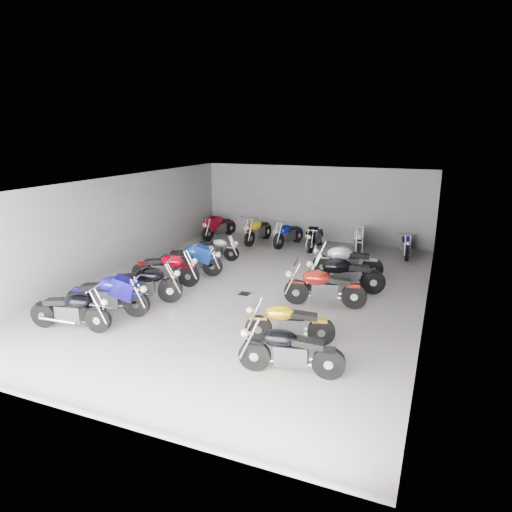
# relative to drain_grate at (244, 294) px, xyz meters

# --- Properties ---
(ground) EXTENTS (14.00, 14.00, 0.00)m
(ground) POSITION_rel_drain_grate_xyz_m (0.00, 0.50, -0.01)
(ground) COLOR gray
(ground) RESTS_ON ground
(wall_back) EXTENTS (10.00, 0.10, 3.20)m
(wall_back) POSITION_rel_drain_grate_xyz_m (0.00, 7.50, 1.59)
(wall_back) COLOR slate
(wall_back) RESTS_ON ground
(wall_left) EXTENTS (0.10, 14.00, 3.20)m
(wall_left) POSITION_rel_drain_grate_xyz_m (-5.00, 0.50, 1.59)
(wall_left) COLOR slate
(wall_left) RESTS_ON ground
(wall_right) EXTENTS (0.10, 14.00, 3.20)m
(wall_right) POSITION_rel_drain_grate_xyz_m (5.00, 0.50, 1.59)
(wall_right) COLOR slate
(wall_right) RESTS_ON ground
(ceiling) EXTENTS (10.00, 14.00, 0.04)m
(ceiling) POSITION_rel_drain_grate_xyz_m (0.00, 0.50, 3.21)
(ceiling) COLOR black
(ceiling) RESTS_ON wall_back
(drain_grate) EXTENTS (0.32, 0.32, 0.01)m
(drain_grate) POSITION_rel_drain_grate_xyz_m (0.00, 0.00, 0.00)
(drain_grate) COLOR black
(drain_grate) RESTS_ON ground
(motorcycle_left_a) EXTENTS (2.09, 0.56, 0.92)m
(motorcycle_left_a) POSITION_rel_drain_grate_xyz_m (-2.83, -3.88, 0.50)
(motorcycle_left_a) COLOR black
(motorcycle_left_a) RESTS_ON ground
(motorcycle_left_b) EXTENTS (2.24, 0.69, 1.00)m
(motorcycle_left_b) POSITION_rel_drain_grate_xyz_m (-2.63, -2.77, 0.54)
(motorcycle_left_b) COLOR black
(motorcycle_left_b) RESTS_ON ground
(motorcycle_left_c) EXTENTS (2.12, 1.07, 1.00)m
(motorcycle_left_c) POSITION_rel_drain_grate_xyz_m (-2.34, -1.71, 0.54)
(motorcycle_left_c) COLOR black
(motorcycle_left_c) RESTS_ON ground
(motorcycle_left_d) EXTENTS (2.21, 0.58, 0.97)m
(motorcycle_left_d) POSITION_rel_drain_grate_xyz_m (-2.58, -0.17, 0.53)
(motorcycle_left_d) COLOR black
(motorcycle_left_d) RESTS_ON ground
(motorcycle_left_e) EXTENTS (2.19, 0.66, 0.97)m
(motorcycle_left_e) POSITION_rel_drain_grate_xyz_m (-2.39, 1.02, 0.53)
(motorcycle_left_e) COLOR black
(motorcycle_left_e) RESTS_ON ground
(motorcycle_left_f) EXTENTS (1.85, 0.43, 0.82)m
(motorcycle_left_f) POSITION_rel_drain_grate_xyz_m (-2.48, 2.96, 0.44)
(motorcycle_left_f) COLOR black
(motorcycle_left_f) RESTS_ON ground
(motorcycle_right_a) EXTENTS (2.11, 0.56, 0.93)m
(motorcycle_right_a) POSITION_rel_drain_grate_xyz_m (2.68, -3.85, 0.50)
(motorcycle_right_a) COLOR black
(motorcycle_right_a) RESTS_ON ground
(motorcycle_right_b) EXTENTS (2.00, 0.69, 0.90)m
(motorcycle_right_b) POSITION_rel_drain_grate_xyz_m (2.22, -2.56, 0.48)
(motorcycle_right_b) COLOR black
(motorcycle_right_b) RESTS_ON ground
(motorcycle_right_d) EXTENTS (2.25, 0.60, 1.00)m
(motorcycle_right_d) POSITION_rel_drain_grate_xyz_m (2.39, -0.03, 0.54)
(motorcycle_right_d) COLOR black
(motorcycle_right_d) RESTS_ON ground
(motorcycle_right_e) EXTENTS (2.28, 0.94, 1.04)m
(motorcycle_right_e) POSITION_rel_drain_grate_xyz_m (2.68, 1.20, 0.56)
(motorcycle_right_e) COLOR black
(motorcycle_right_e) RESTS_ON ground
(motorcycle_right_f) EXTENTS (2.29, 0.64, 1.01)m
(motorcycle_right_f) POSITION_rel_drain_grate_xyz_m (2.44, 2.70, 0.55)
(motorcycle_right_f) COLOR black
(motorcycle_right_f) RESTS_ON ground
(motorcycle_back_a) EXTENTS (0.67, 2.15, 0.96)m
(motorcycle_back_a) POSITION_rel_drain_grate_xyz_m (-4.01, 6.21, 0.52)
(motorcycle_back_a) COLOR black
(motorcycle_back_a) RESTS_ON ground
(motorcycle_back_b) EXTENTS (0.50, 2.25, 0.99)m
(motorcycle_back_b) POSITION_rel_drain_grate_xyz_m (-2.05, 6.05, 0.53)
(motorcycle_back_b) COLOR black
(motorcycle_back_b) RESTS_ON ground
(motorcycle_back_c) EXTENTS (0.67, 2.07, 0.93)m
(motorcycle_back_c) POSITION_rel_drain_grate_xyz_m (-0.68, 6.02, 0.50)
(motorcycle_back_c) COLOR black
(motorcycle_back_c) RESTS_ON ground
(motorcycle_back_d) EXTENTS (0.40, 2.05, 0.90)m
(motorcycle_back_d) POSITION_rel_drain_grate_xyz_m (0.51, 5.92, 0.49)
(motorcycle_back_d) COLOR black
(motorcycle_back_d) RESTS_ON ground
(motorcycle_back_e) EXTENTS (0.65, 2.27, 1.00)m
(motorcycle_back_e) POSITION_rel_drain_grate_xyz_m (2.24, 6.03, 0.54)
(motorcycle_back_e) COLOR black
(motorcycle_back_e) RESTS_ON ground
(motorcycle_back_f) EXTENTS (0.48, 1.89, 0.83)m
(motorcycle_back_f) POSITION_rel_drain_grate_xyz_m (4.00, 6.16, 0.45)
(motorcycle_back_f) COLOR black
(motorcycle_back_f) RESTS_ON ground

